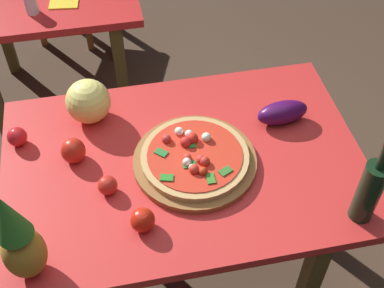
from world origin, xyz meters
name	(u,v)px	position (x,y,z in m)	size (l,w,h in m)	color
ground_plane	(186,265)	(0.00, 0.00, 0.00)	(10.00, 10.00, 0.00)	#4C3828
display_table	(184,176)	(0.00, 0.00, 0.66)	(1.29, 0.88, 0.75)	brown
background_table	(48,9)	(-0.49, 1.28, 0.63)	(0.93, 0.76, 0.75)	brown
pizza_board	(195,161)	(0.04, -0.02, 0.76)	(0.44, 0.44, 0.03)	brown
pizza	(194,156)	(0.03, -0.02, 0.79)	(0.38, 0.38, 0.06)	tan
wine_bottle	(369,190)	(0.52, -0.34, 0.88)	(0.08, 0.08, 0.35)	black
pineapple_left	(19,241)	(-0.53, -0.33, 0.91)	(0.13, 0.13, 0.36)	#AF7F29
melon	(88,101)	(-0.31, 0.29, 0.83)	(0.17, 0.17, 0.17)	#ECE16E
bell_pepper	(73,151)	(-0.38, 0.09, 0.79)	(0.09, 0.09, 0.10)	red
eggplant	(282,113)	(0.40, 0.12, 0.79)	(0.20, 0.09, 0.09)	#410D46
tomato_by_bottle	(143,220)	(-0.18, -0.25, 0.79)	(0.08, 0.08, 0.08)	red
tomato_at_corner	(107,185)	(-0.28, -0.09, 0.78)	(0.07, 0.07, 0.07)	red
tomato_near_board	(17,137)	(-0.58, 0.20, 0.78)	(0.07, 0.07, 0.07)	red
drinking_glass_water	(31,3)	(-0.54, 1.07, 0.80)	(0.06, 0.06, 0.10)	silver
napkin_folded	(64,2)	(-0.39, 1.13, 0.75)	(0.14, 0.12, 0.01)	yellow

